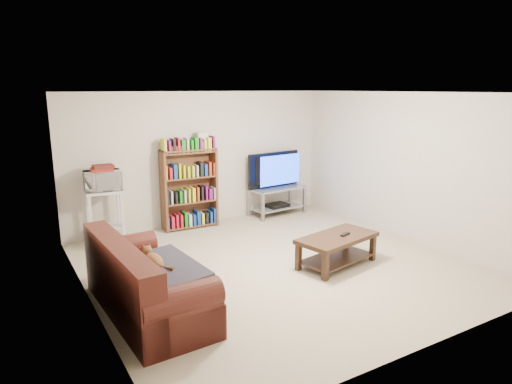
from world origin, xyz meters
TOP-DOWN VIEW (x-y plane):
  - floor at (0.00, 0.00)m, footprint 5.00×5.00m
  - ceiling at (0.00, 0.00)m, footprint 5.00×5.00m
  - wall_back at (0.00, 2.50)m, footprint 5.00×0.00m
  - wall_front at (0.00, -2.50)m, footprint 5.00×0.00m
  - wall_left at (-2.50, 0.00)m, footprint 0.00×5.00m
  - wall_right at (2.50, 0.00)m, footprint 0.00×5.00m
  - sofa at (-2.06, -0.42)m, footprint 0.96×2.04m
  - blanket at (-1.87, -0.55)m, footprint 0.90×1.09m
  - cat at (-1.88, -0.37)m, footprint 0.24×0.55m
  - coffee_table at (0.74, -0.42)m, footprint 1.29×0.82m
  - remote at (0.86, -0.45)m, footprint 0.20×0.12m
  - tv_stand at (1.46, 2.22)m, footprint 1.15×0.60m
  - television at (1.46, 2.22)m, footprint 1.20×0.28m
  - dvd_player at (1.46, 2.22)m, footprint 0.47×0.35m
  - bookshelf at (-0.35, 2.30)m, footprint 0.99×0.34m
  - shelf_clutter at (-0.25, 2.31)m, footprint 0.72×0.23m
  - microwave_stand at (-1.86, 2.13)m, footprint 0.59×0.45m
  - microwave at (-1.86, 2.13)m, footprint 0.58×0.42m
  - game_boxes at (-1.86, 2.13)m, footprint 0.35×0.31m

SIDE VIEW (x-z plane):
  - floor at x=0.00m, z-range 0.00..0.00m
  - dvd_player at x=1.46m, z-range 0.16..0.22m
  - coffee_table at x=0.74m, z-range 0.09..0.52m
  - sofa at x=-2.06m, z-range -0.12..0.73m
  - tv_stand at x=1.46m, z-range 0.10..0.65m
  - remote at x=0.86m, z-range 0.43..0.46m
  - blanket at x=-1.87m, z-range 0.42..0.60m
  - cat at x=-1.88m, z-range 0.49..0.65m
  - microwave_stand at x=-1.86m, z-range 0.13..1.02m
  - bookshelf at x=-0.35m, z-range 0.02..1.44m
  - television at x=1.46m, z-range 0.55..1.23m
  - microwave at x=-1.86m, z-range 0.89..1.20m
  - wall_back at x=0.00m, z-range -1.30..3.70m
  - wall_front at x=0.00m, z-range -1.30..3.70m
  - wall_left at x=-2.50m, z-range -1.30..3.70m
  - wall_right at x=2.50m, z-range -1.30..3.70m
  - game_boxes at x=-1.86m, z-range 1.20..1.25m
  - shelf_clutter at x=-0.25m, z-range 1.38..1.67m
  - ceiling at x=0.00m, z-range 2.40..2.40m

